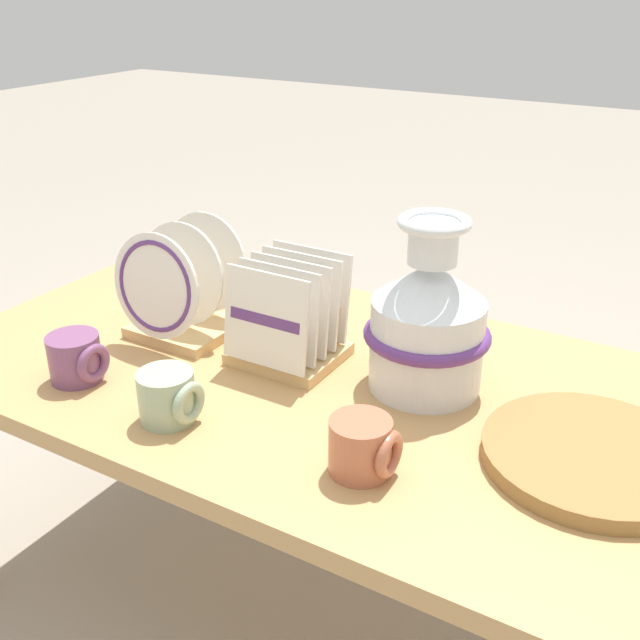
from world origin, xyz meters
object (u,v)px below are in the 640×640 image
wicker_charger_stack (592,456)px  mug_sage_glaze (169,397)px  mug_terracotta_glaze (363,447)px  mug_plum_glaze (77,358)px  dish_rack_round_plates (179,296)px  ceramic_vase (428,321)px  dish_rack_square_plates (289,325)px

wicker_charger_stack → mug_sage_glaze: size_ratio=3.20×
mug_sage_glaze → mug_terracotta_glaze: size_ratio=1.00×
mug_terracotta_glaze → mug_plum_glaze: size_ratio=1.00×
dish_rack_round_plates → mug_plum_glaze: size_ratio=2.27×
ceramic_vase → mug_terracotta_glaze: (0.02, -0.28, -0.08)m
ceramic_vase → mug_sage_glaze: bearing=-135.0°
mug_terracotta_glaze → dish_rack_round_plates: bearing=157.6°
dish_rack_round_plates → mug_terracotta_glaze: bearing=-22.4°
wicker_charger_stack → mug_plum_glaze: bearing=-166.2°
ceramic_vase → dish_rack_round_plates: size_ratio=1.35×
dish_rack_round_plates → mug_sage_glaze: size_ratio=2.27×
mug_terracotta_glaze → mug_sage_glaze: bearing=-173.9°
mug_sage_glaze → mug_terracotta_glaze: same height
dish_rack_square_plates → mug_plum_glaze: (-0.28, -0.26, -0.03)m
ceramic_vase → wicker_charger_stack: size_ratio=0.96×
dish_rack_round_plates → dish_rack_square_plates: 0.24m
dish_rack_round_plates → mug_sage_glaze: bearing=-53.2°
ceramic_vase → mug_plum_glaze: bearing=-151.4°
dish_rack_square_plates → mug_terracotta_glaze: dish_rack_square_plates is taller
mug_terracotta_glaze → mug_plum_glaze: bearing=-178.2°
ceramic_vase → dish_rack_square_plates: 0.27m
dish_rack_square_plates → wicker_charger_stack: 0.57m
dish_rack_round_plates → mug_terracotta_glaze: 0.57m
dish_rack_square_plates → mug_sage_glaze: dish_rack_square_plates is taller
ceramic_vase → dish_rack_square_plates: (-0.26, -0.04, -0.05)m
mug_plum_glaze → ceramic_vase: bearing=28.6°
mug_sage_glaze → mug_plum_glaze: same height
ceramic_vase → mug_sage_glaze: (-0.31, -0.31, -0.08)m
mug_sage_glaze → ceramic_vase: bearing=45.0°
mug_terracotta_glaze → ceramic_vase: bearing=94.7°
wicker_charger_stack → mug_plum_glaze: mug_plum_glaze is taller
ceramic_vase → mug_sage_glaze: ceramic_vase is taller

